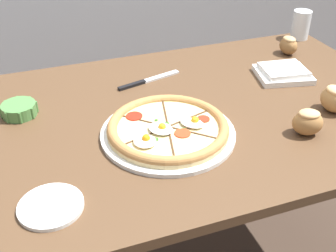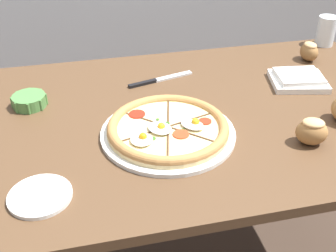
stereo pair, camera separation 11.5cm
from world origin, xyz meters
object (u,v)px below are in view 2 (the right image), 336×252
at_px(pizza, 168,129).
at_px(napkin_folded, 298,79).
at_px(bread_piece_far, 309,51).
at_px(side_saucer, 40,196).
at_px(bread_piece_near, 312,131).
at_px(dining_table, 191,136).
at_px(ramekin_bowl, 29,100).
at_px(water_glass, 326,33).
at_px(knife_main, 160,79).

distance_m(pizza, napkin_folded, 0.54).
relative_size(bread_piece_far, side_saucer, 0.58).
relative_size(pizza, bread_piece_near, 3.70).
xyz_separation_m(dining_table, bread_piece_far, (0.53, 0.26, 0.13)).
distance_m(ramekin_bowl, bread_piece_far, 1.01).
xyz_separation_m(dining_table, water_glass, (0.66, 0.39, 0.14)).
distance_m(bread_piece_far, water_glass, 0.19).
height_order(pizza, side_saucer, pizza).
xyz_separation_m(bread_piece_far, side_saucer, (-0.96, -0.55, -0.03)).
xyz_separation_m(pizza, bread_piece_near, (0.36, -0.12, 0.02)).
xyz_separation_m(pizza, knife_main, (0.05, 0.33, -0.02)).
bearing_deg(ramekin_bowl, dining_table, -16.94).
distance_m(napkin_folded, water_glass, 0.40).
bearing_deg(ramekin_bowl, water_glass, 11.91).
xyz_separation_m(bread_piece_far, knife_main, (-0.57, -0.04, -0.03)).
height_order(dining_table, water_glass, water_glass).
distance_m(dining_table, pizza, 0.18).
xyz_separation_m(ramekin_bowl, napkin_folded, (0.88, -0.05, -0.00)).
relative_size(bread_piece_far, water_glass, 0.72).
relative_size(ramekin_bowl, side_saucer, 0.75).
relative_size(pizza, ramekin_bowl, 3.43).
relative_size(dining_table, ramekin_bowl, 13.37).
xyz_separation_m(ramekin_bowl, bread_piece_far, (1.00, 0.12, 0.02)).
xyz_separation_m(ramekin_bowl, bread_piece_near, (0.74, -0.37, 0.02)).
bearing_deg(bread_piece_near, water_glass, 56.98).
xyz_separation_m(bread_piece_near, knife_main, (-0.31, 0.45, -0.04)).
xyz_separation_m(dining_table, pizza, (-0.10, -0.11, 0.11)).
xyz_separation_m(pizza, ramekin_bowl, (-0.38, 0.25, -0.00)).
height_order(ramekin_bowl, bread_piece_near, bread_piece_near).
distance_m(pizza, ramekin_bowl, 0.45).
relative_size(napkin_folded, bread_piece_far, 2.46).
height_order(bread_piece_near, knife_main, bread_piece_near).
relative_size(bread_piece_near, bread_piece_far, 1.20).
distance_m(pizza, water_glass, 0.91).
distance_m(water_glass, side_saucer, 1.29).
distance_m(napkin_folded, bread_piece_near, 0.35).
relative_size(dining_table, bread_piece_far, 17.32).
xyz_separation_m(napkin_folded, bread_piece_near, (-0.13, -0.32, 0.02)).
relative_size(dining_table, bread_piece_near, 14.41).
xyz_separation_m(bread_piece_near, water_glass, (0.40, 0.61, 0.01)).
bearing_deg(water_glass, knife_main, -167.13).
height_order(bread_piece_near, bread_piece_far, bread_piece_near).
bearing_deg(pizza, dining_table, 47.01).
height_order(ramekin_bowl, knife_main, ramekin_bowl).
distance_m(dining_table, water_glass, 0.78).
bearing_deg(bread_piece_near, ramekin_bowl, 153.24).
bearing_deg(napkin_folded, dining_table, -166.65).
height_order(dining_table, bread_piece_near, bread_piece_near).
height_order(dining_table, side_saucer, side_saucer).
bearing_deg(ramekin_bowl, bread_piece_near, -26.76).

